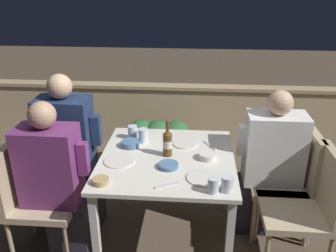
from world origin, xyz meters
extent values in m
plane|color=brown|center=(0.00, 0.00, 0.00)|extent=(16.00, 16.00, 0.00)
cube|color=tan|center=(0.00, 1.71, 0.38)|extent=(9.00, 0.14, 0.76)
cube|color=tan|center=(0.00, 1.71, 0.78)|extent=(9.00, 0.18, 0.04)
cube|color=silver|center=(0.00, 0.00, 0.74)|extent=(0.99, 1.02, 0.03)
cube|color=silver|center=(-0.45, -0.46, 0.36)|extent=(0.05, 0.05, 0.73)
cube|color=silver|center=(0.45, -0.46, 0.36)|extent=(0.05, 0.05, 0.73)
cube|color=silver|center=(-0.45, 0.46, 0.36)|extent=(0.05, 0.05, 0.73)
cube|color=silver|center=(0.45, 0.46, 0.36)|extent=(0.05, 0.05, 0.73)
cube|color=brown|center=(-0.20, 1.11, 0.14)|extent=(0.70, 0.36, 0.28)
ellipsoid|color=#2D6633|center=(-0.39, 1.11, 0.41)|extent=(0.32, 0.47, 0.30)
ellipsoid|color=#2D6633|center=(-0.20, 1.11, 0.41)|extent=(0.32, 0.47, 0.30)
ellipsoid|color=#2D6633|center=(0.00, 1.11, 0.41)|extent=(0.32, 0.47, 0.30)
cube|color=tan|center=(-0.89, -0.20, 0.44)|extent=(0.48, 0.48, 0.05)
cube|color=tan|center=(-1.11, -0.20, 0.69)|extent=(0.06, 0.48, 0.45)
cylinder|color=#9E8966|center=(-1.10, -0.41, 0.21)|extent=(0.03, 0.03, 0.42)
cylinder|color=#9E8966|center=(-0.68, -0.41, 0.21)|extent=(0.03, 0.03, 0.42)
cylinder|color=#9E8966|center=(-1.10, 0.01, 0.21)|extent=(0.03, 0.03, 0.42)
cylinder|color=#9E8966|center=(-0.68, 0.01, 0.21)|extent=(0.03, 0.03, 0.42)
cube|color=#282833|center=(-0.72, -0.20, 0.23)|extent=(0.29, 0.23, 0.47)
cube|color=#6B2D66|center=(-0.82, -0.20, 0.76)|extent=(0.41, 0.26, 0.58)
cube|color=#6B2D66|center=(-0.57, -0.20, 0.83)|extent=(0.07, 0.07, 0.24)
sphere|color=tan|center=(-0.82, -0.20, 1.15)|extent=(0.19, 0.19, 0.19)
cube|color=tan|center=(-0.89, 0.16, 0.44)|extent=(0.48, 0.48, 0.05)
cube|color=tan|center=(-1.11, 0.16, 0.69)|extent=(0.06, 0.48, 0.45)
cylinder|color=#9E8966|center=(-1.10, -0.05, 0.21)|extent=(0.03, 0.03, 0.42)
cylinder|color=#9E8966|center=(-0.68, -0.05, 0.21)|extent=(0.03, 0.03, 0.42)
cylinder|color=#9E8966|center=(-1.10, 0.37, 0.21)|extent=(0.03, 0.03, 0.42)
cylinder|color=#9E8966|center=(-0.68, 0.37, 0.21)|extent=(0.03, 0.03, 0.42)
cube|color=#282833|center=(-0.72, 0.16, 0.23)|extent=(0.29, 0.23, 0.47)
cube|color=navy|center=(-0.82, 0.16, 0.80)|extent=(0.41, 0.26, 0.67)
cube|color=navy|center=(-0.57, 0.16, 0.88)|extent=(0.07, 0.07, 0.24)
sphere|color=tan|center=(-0.82, 0.16, 1.24)|extent=(0.19, 0.19, 0.19)
cube|color=tan|center=(0.93, -0.17, 0.44)|extent=(0.48, 0.48, 0.05)
cube|color=tan|center=(1.14, -0.17, 0.69)|extent=(0.06, 0.48, 0.45)
cylinder|color=#9E8966|center=(0.72, 0.04, 0.21)|extent=(0.03, 0.03, 0.42)
cylinder|color=#9E8966|center=(1.13, 0.04, 0.21)|extent=(0.03, 0.03, 0.42)
cube|color=tan|center=(0.89, 0.21, 0.44)|extent=(0.48, 0.48, 0.05)
cube|color=tan|center=(1.10, 0.21, 0.69)|extent=(0.06, 0.48, 0.45)
cylinder|color=#9E8966|center=(0.68, 0.00, 0.21)|extent=(0.03, 0.03, 0.42)
cylinder|color=#9E8966|center=(1.10, 0.00, 0.21)|extent=(0.03, 0.03, 0.42)
cylinder|color=#9E8966|center=(0.68, 0.42, 0.21)|extent=(0.03, 0.03, 0.42)
cylinder|color=#9E8966|center=(1.10, 0.42, 0.21)|extent=(0.03, 0.03, 0.42)
cube|color=#282833|center=(0.72, 0.21, 0.23)|extent=(0.32, 0.23, 0.47)
cube|color=white|center=(0.82, 0.21, 0.75)|extent=(0.45, 0.26, 0.57)
cube|color=white|center=(0.57, 0.21, 0.82)|extent=(0.07, 0.07, 0.24)
sphere|color=tan|center=(0.82, 0.21, 1.14)|extent=(0.19, 0.19, 0.19)
cylinder|color=brown|center=(0.00, 0.03, 0.84)|extent=(0.07, 0.07, 0.17)
cylinder|color=beige|center=(0.00, 0.03, 0.85)|extent=(0.07, 0.07, 0.06)
cone|color=brown|center=(0.00, 0.03, 0.95)|extent=(0.07, 0.07, 0.03)
cylinder|color=brown|center=(0.00, 0.03, 1.00)|extent=(0.03, 0.03, 0.07)
cylinder|color=silver|center=(0.12, 0.23, 0.76)|extent=(0.19, 0.19, 0.01)
cylinder|color=silver|center=(-0.34, -0.09, 0.76)|extent=(0.22, 0.22, 0.01)
cylinder|color=silver|center=(0.27, -0.27, 0.76)|extent=(0.23, 0.23, 0.01)
cylinder|color=tan|center=(-0.40, -0.39, 0.78)|extent=(0.11, 0.11, 0.04)
torus|color=tan|center=(-0.40, -0.39, 0.79)|extent=(0.11, 0.11, 0.01)
cylinder|color=#4C709E|center=(0.02, -0.15, 0.77)|extent=(0.14, 0.14, 0.03)
torus|color=#4C709E|center=(0.02, -0.15, 0.78)|extent=(0.14, 0.14, 0.01)
cylinder|color=#4C709E|center=(-0.30, 0.16, 0.78)|extent=(0.14, 0.14, 0.05)
torus|color=#4C709E|center=(-0.30, 0.16, 0.80)|extent=(0.14, 0.14, 0.01)
cylinder|color=silver|center=(0.30, 0.00, 0.78)|extent=(0.13, 0.13, 0.04)
torus|color=silver|center=(0.30, 0.00, 0.80)|extent=(0.13, 0.13, 0.01)
cylinder|color=silver|center=(-0.21, 0.24, 0.82)|extent=(0.08, 0.08, 0.12)
cylinder|color=silver|center=(-0.31, 0.30, 0.81)|extent=(0.08, 0.08, 0.11)
cylinder|color=silver|center=(0.32, -0.43, 0.81)|extent=(0.07, 0.07, 0.10)
cylinder|color=silver|center=(0.41, -0.41, 0.81)|extent=(0.08, 0.08, 0.10)
cube|color=silver|center=(0.33, 0.21, 0.76)|extent=(0.11, 0.16, 0.01)
cube|color=silver|center=(0.03, -0.38, 0.76)|extent=(0.16, 0.10, 0.01)
cylinder|color=brown|center=(-1.11, 0.90, 0.10)|extent=(0.29, 0.29, 0.20)
cylinder|color=#47331E|center=(-1.11, 0.90, 0.29)|extent=(0.03, 0.03, 0.18)
ellipsoid|color=#2D6633|center=(-1.11, 0.90, 0.54)|extent=(0.41, 0.41, 0.37)
camera|label=1|loc=(0.19, -2.32, 2.02)|focal=38.00mm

